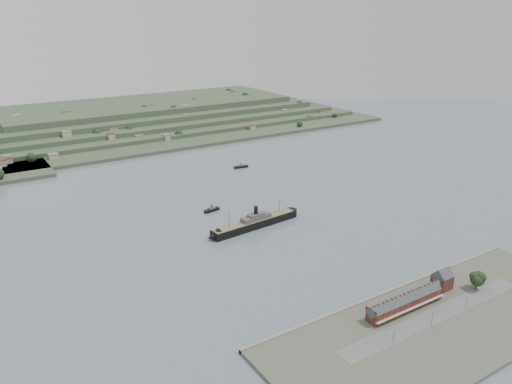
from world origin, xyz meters
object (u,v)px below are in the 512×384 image
steamship (252,224)px  tugboat (212,210)px  gabled_building (442,279)px  fig_tree (478,279)px  terrace_row (405,302)px

steamship → tugboat: bearing=102.3°
gabled_building → fig_tree: (17.50, -12.80, 1.25)m
steamship → tugboat: (-10.82, 49.46, -2.32)m
steamship → terrace_row: bearing=-85.8°
gabled_building → steamship: size_ratio=0.16×
steamship → tugboat: size_ratio=5.83×
tugboat → fig_tree: (76.84, -207.44, 7.81)m
gabled_building → fig_tree: size_ratio=1.16×
steamship → tugboat: steamship is taller
terrace_row → steamship: bearing=94.2°
fig_tree → steamship: bearing=112.7°
tugboat → fig_tree: 221.35m
terrace_row → steamship: size_ratio=0.62×
terrace_row → gabled_building: (37.50, 4.02, 1.34)m
terrace_row → steamship: steamship is taller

